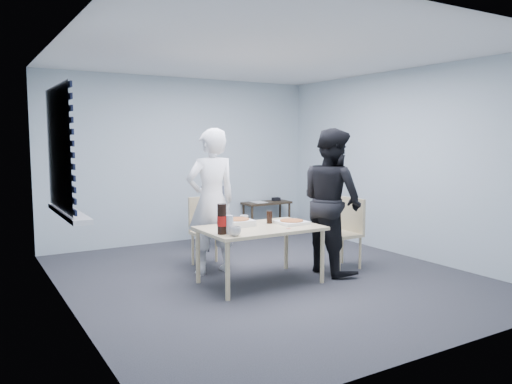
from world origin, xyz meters
TOP-DOWN VIEW (x-y plane):
  - room at (-2.20, 0.40)m, footprint 5.00×5.00m
  - dining_table at (-0.21, -0.19)m, footprint 1.34×0.85m
  - chair_far at (-0.37, 0.86)m, footprint 0.42×0.42m
  - chair_right at (1.11, -0.15)m, footprint 0.42×0.42m
  - person_white at (-0.49, 0.49)m, footprint 0.65×0.42m
  - person_black at (0.80, -0.23)m, footprint 0.47×0.86m
  - side_table at (1.43, 2.28)m, footprint 0.83×0.37m
  - stool at (0.11, 1.68)m, footprint 0.38×0.38m
  - backpack at (0.11, 1.66)m, footprint 0.30×0.22m
  - pizza_box_a at (-0.40, 0.00)m, footprint 0.33×0.33m
  - pizza_box_b at (0.21, -0.22)m, footprint 0.32×0.32m
  - mug_a at (-0.71, -0.52)m, footprint 0.17×0.17m
  - mug_b at (-0.24, 0.11)m, footprint 0.10×0.10m
  - cola_glass at (0.00, -0.06)m, footprint 0.08×0.08m
  - soda_bottle at (-0.78, -0.36)m, footprint 0.10×0.10m
  - plastic_cups at (-0.70, -0.39)m, footprint 0.11×0.11m
  - rubber_band at (0.00, -0.46)m, footprint 0.06×0.06m
  - papers at (1.28, 2.29)m, footprint 0.30×0.34m
  - black_box at (1.65, 2.32)m, footprint 0.13×0.10m

SIDE VIEW (x-z plane):
  - stool at x=0.11m, z-range 0.15..0.68m
  - side_table at x=1.43m, z-range 0.20..0.75m
  - chair_far at x=-0.37m, z-range 0.07..0.96m
  - chair_right at x=1.11m, z-range 0.07..0.96m
  - papers at x=1.28m, z-range 0.56..0.56m
  - black_box at x=1.65m, z-range 0.56..0.61m
  - dining_table at x=-0.21m, z-range 0.26..0.92m
  - rubber_band at x=0.00m, z-range 0.65..0.65m
  - pizza_box_b at x=0.21m, z-range 0.65..0.70m
  - pizza_box_a at x=-0.40m, z-range 0.65..0.73m
  - mug_b at x=-0.24m, z-range 0.65..0.74m
  - mug_a at x=-0.71m, z-range 0.65..0.75m
  - cola_glass at x=0.00m, z-range 0.65..0.80m
  - backpack at x=0.11m, z-range 0.52..0.94m
  - plastic_cups at x=-0.70m, z-range 0.65..0.85m
  - soda_bottle at x=-0.78m, z-range 0.65..0.97m
  - person_white at x=-0.49m, z-range 0.00..1.77m
  - person_black at x=0.80m, z-range 0.00..1.77m
  - room at x=-2.20m, z-range -1.06..3.94m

